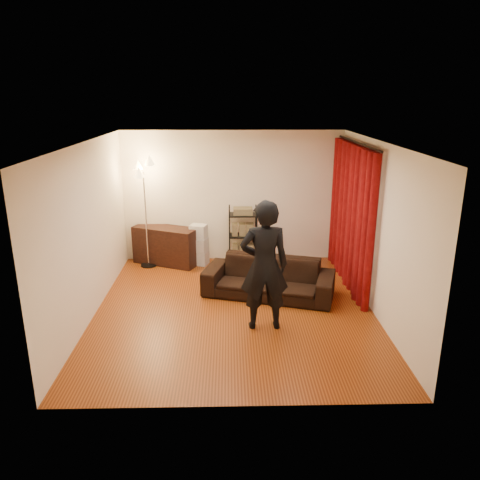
{
  "coord_description": "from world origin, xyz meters",
  "views": [
    {
      "loc": [
        -0.07,
        -6.99,
        3.39
      ],
      "look_at": [
        0.1,
        0.3,
        1.1
      ],
      "focal_mm": 35.0,
      "sensor_mm": 36.0,
      "label": 1
    }
  ],
  "objects_px": {
    "sofa": "(269,278)",
    "media_cabinet": "(166,245)",
    "person": "(264,266)",
    "floor_lamp": "(146,214)",
    "wire_shelf": "(243,235)",
    "storage_boxes": "(199,245)"
  },
  "relations": [
    {
      "from": "sofa",
      "to": "wire_shelf",
      "type": "distance_m",
      "value": 1.72
    },
    {
      "from": "sofa",
      "to": "storage_boxes",
      "type": "distance_m",
      "value": 2.06
    },
    {
      "from": "wire_shelf",
      "to": "floor_lamp",
      "type": "distance_m",
      "value": 2.01
    },
    {
      "from": "sofa",
      "to": "media_cabinet",
      "type": "relative_size",
      "value": 1.67
    },
    {
      "from": "wire_shelf",
      "to": "person",
      "type": "bearing_deg",
      "value": -78.25
    },
    {
      "from": "person",
      "to": "storage_boxes",
      "type": "distance_m",
      "value": 3.02
    },
    {
      "from": "sofa",
      "to": "person",
      "type": "distance_m",
      "value": 1.34
    },
    {
      "from": "media_cabinet",
      "to": "floor_lamp",
      "type": "height_order",
      "value": "floor_lamp"
    },
    {
      "from": "floor_lamp",
      "to": "wire_shelf",
      "type": "bearing_deg",
      "value": 3.46
    },
    {
      "from": "sofa",
      "to": "storage_boxes",
      "type": "xyz_separation_m",
      "value": [
        -1.3,
        1.59,
        0.1
      ]
    },
    {
      "from": "sofa",
      "to": "storage_boxes",
      "type": "relative_size",
      "value": 2.62
    },
    {
      "from": "person",
      "to": "media_cabinet",
      "type": "xyz_separation_m",
      "value": [
        -1.82,
        2.83,
        -0.6
      ]
    },
    {
      "from": "sofa",
      "to": "wire_shelf",
      "type": "relative_size",
      "value": 1.85
    },
    {
      "from": "person",
      "to": "storage_boxes",
      "type": "height_order",
      "value": "person"
    },
    {
      "from": "wire_shelf",
      "to": "floor_lamp",
      "type": "height_order",
      "value": "floor_lamp"
    },
    {
      "from": "media_cabinet",
      "to": "wire_shelf",
      "type": "height_order",
      "value": "wire_shelf"
    },
    {
      "from": "storage_boxes",
      "to": "floor_lamp",
      "type": "xyz_separation_m",
      "value": [
        -1.04,
        -0.06,
        0.66
      ]
    },
    {
      "from": "sofa",
      "to": "person",
      "type": "relative_size",
      "value": 1.13
    },
    {
      "from": "floor_lamp",
      "to": "sofa",
      "type": "bearing_deg",
      "value": -33.15
    },
    {
      "from": "media_cabinet",
      "to": "wire_shelf",
      "type": "distance_m",
      "value": 1.6
    },
    {
      "from": "sofa",
      "to": "floor_lamp",
      "type": "height_order",
      "value": "floor_lamp"
    },
    {
      "from": "person",
      "to": "storage_boxes",
      "type": "relative_size",
      "value": 2.32
    }
  ]
}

